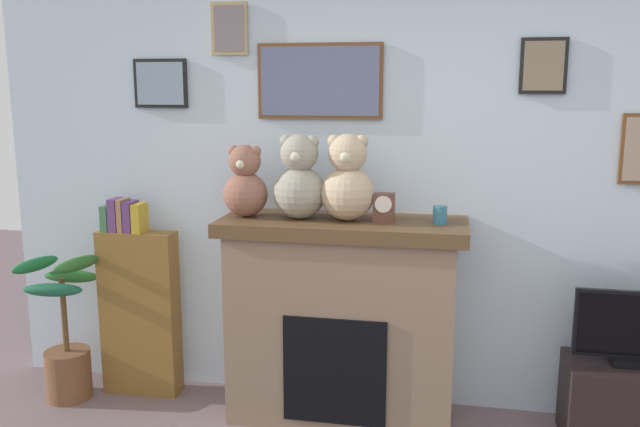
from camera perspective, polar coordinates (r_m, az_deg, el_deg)
back_wall at (r=4.04m, az=7.46°, el=1.57°), size 5.20×0.15×2.60m
fireplace at (r=3.94m, az=1.91°, el=-9.06°), size 1.41×0.58×1.21m
bookshelf at (r=4.40m, az=-15.36°, el=-7.77°), size 0.49×0.16×1.27m
potted_plant at (r=4.53m, az=-21.13°, el=-10.34°), size 0.53×0.46×0.94m
tv_stand at (r=4.13m, az=24.95°, el=-14.76°), size 0.66×0.40×0.47m
television at (r=3.97m, az=25.46°, el=-9.04°), size 0.62×0.14×0.41m
candle_jar at (r=3.71m, az=10.33°, el=-0.12°), size 0.08×0.08×0.10m
mantel_clock at (r=3.72m, az=5.55°, el=0.52°), size 0.12×0.09×0.16m
teddy_bear_brown at (r=3.86m, az=-6.48°, el=2.51°), size 0.26×0.26×0.42m
teddy_bear_grey at (r=3.77m, az=-1.78°, el=2.83°), size 0.30×0.30×0.49m
teddy_bear_tan at (r=3.72m, az=2.40°, el=2.76°), size 0.31×0.31×0.49m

